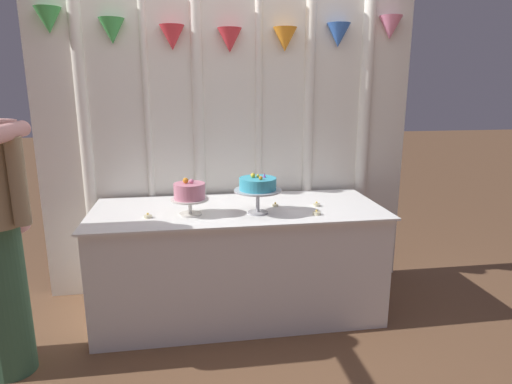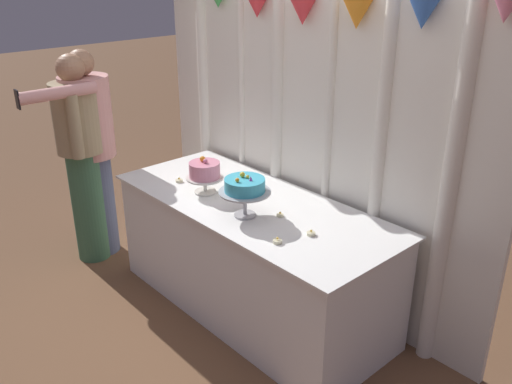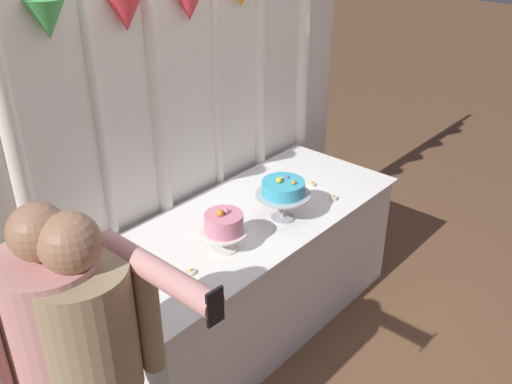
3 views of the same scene
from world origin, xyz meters
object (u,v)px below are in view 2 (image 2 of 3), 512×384
Objects in this scene: tealight_far_left at (179,181)px; tealight_near_left at (280,215)px; cake_table at (252,256)px; tealight_near_right at (277,241)px; guest_man_dark_suit at (82,153)px; cake_display_nearleft at (205,172)px; cake_display_nearright at (245,187)px; tealight_far_right at (311,234)px; guest_man_pink_jacket at (90,148)px.

tealight_near_left is at bearing 9.08° from tealight_far_left.
cake_table is 38.79× the size of tealight_near_right.
tealight_near_left is at bearing 16.25° from guest_man_dark_suit.
cake_table is at bearing 152.96° from tealight_near_right.
cake_table is at bearing 178.42° from tealight_near_left.
cake_display_nearright reaches higher than cake_display_nearleft.
tealight_far_left is at bearing -175.16° from cake_display_nearleft.
tealight_near_right is (0.37, -0.09, -0.17)m from cake_display_nearright.
guest_man_dark_suit reaches higher than cake_display_nearleft.
cake_display_nearright is 6.24× the size of tealight_far_right.
tealight_far_right is (1.14, 0.10, 0.00)m from tealight_far_left.
tealight_near_right is (0.81, -0.13, -0.14)m from cake_display_nearleft.
tealight_far_right is at bearing 9.88° from guest_man_pink_jacket.
tealight_far_right is at bearing 73.33° from tealight_near_right.
cake_display_nearright is at bearing 166.30° from tealight_near_right.
guest_man_pink_jacket reaches higher than cake_display_nearright.
tealight_far_left is at bearing 178.91° from cake_display_nearright.
tealight_near_right is 1.90m from guest_man_pink_jacket.
guest_man_pink_jacket reaches higher than tealight_near_right.
tealight_far_right is at bearing -4.76° from cake_table.
guest_man_dark_suit reaches higher than cake_display_nearright.
tealight_far_left is (-0.59, -0.14, 0.40)m from cake_table.
tealight_far_left is 1.17× the size of tealight_near_left.
tealight_far_left reaches higher than cake_table.
guest_man_pink_jacket is (-1.90, -0.14, 0.09)m from tealight_near_right.
cake_display_nearright reaches higher than tealight_far_left.
cake_display_nearleft is 1.12m from guest_man_pink_jacket.
guest_man_pink_jacket reaches higher than tealight_near_left.
cake_display_nearright is 6.11× the size of tealight_far_left.
guest_man_pink_jacket is at bearing -164.66° from cake_table.
tealight_near_left is (0.59, 0.11, -0.14)m from cake_display_nearleft.
cake_display_nearleft is (-0.33, -0.12, 0.54)m from cake_table.
cake_display_nearright is 0.73m from tealight_far_left.
cake_display_nearleft is 0.89m from tealight_far_right.
cake_display_nearleft is 0.79× the size of cake_display_nearright.
tealight_near_right reaches higher than tealight_far_left.
cake_display_nearleft is 0.44m from cake_display_nearright.
cake_display_nearright is at bearing -1.09° from tealight_far_left.
tealight_far_left is 0.85m from guest_man_pink_jacket.
tealight_near_right is at bearing -46.96° from tealight_near_left.
tealight_near_left is at bearing 45.36° from cake_display_nearright.
tealight_near_right is 0.21m from tealight_far_right.
guest_man_dark_suit reaches higher than cake_table.
guest_man_pink_jacket is at bearing -163.43° from tealight_far_left.
tealight_near_right is 1.87m from guest_man_dark_suit.
guest_man_pink_jacket reaches higher than tealight_far_left.
cake_display_nearright is 0.48m from tealight_far_right.
cake_table is at bearing 20.41° from cake_display_nearleft.
tealight_far_left and tealight_far_right have the same top height.
cake_display_nearleft is at bearing -175.05° from tealight_far_right.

